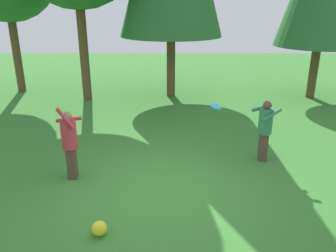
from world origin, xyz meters
The scene contains 6 objects.
ground_plane centered at (0.00, 0.00, 0.00)m, with size 40.00×40.00×0.00m, color #387A2D.
person_thrower centered at (-2.00, 0.45, 0.95)m, with size 0.56×0.54×1.76m.
person_catcher centered at (2.56, 1.45, 0.92)m, with size 0.67×0.64×1.56m.
frisbee centered at (1.25, 0.94, 1.57)m, with size 0.32×0.32×0.12m.
ball_yellow centered at (-0.98, -1.56, 0.13)m, with size 0.26×0.26×0.26m, color yellow.
ball_red centered at (-3.01, 3.27, 0.11)m, with size 0.22×0.22×0.22m, color red.
Camera 1 is at (0.27, -6.43, 3.84)m, focal length 36.33 mm.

